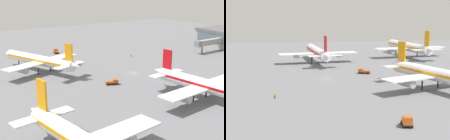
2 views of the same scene
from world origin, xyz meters
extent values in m
plane|color=slate|center=(0.00, 0.00, 0.00)|extent=(288.00, 288.00, 0.00)
cylinder|color=white|center=(22.77, 30.65, 4.91)|extent=(36.29, 16.89, 4.09)
cone|color=white|center=(41.34, 37.60, 4.91)|extent=(5.20, 5.08, 3.89)
cone|color=white|center=(4.19, 23.69, 5.53)|extent=(5.94, 4.86, 3.28)
cube|color=orange|center=(22.77, 30.65, 5.22)|extent=(34.92, 16.44, 0.74)
cube|color=white|center=(21.02, 29.99, 4.50)|extent=(17.98, 35.20, 0.37)
cylinder|color=#A5A8AD|center=(17.55, 39.26, 3.07)|extent=(5.32, 3.81, 2.25)
cylinder|color=#A5A8AD|center=(24.49, 20.72, 3.07)|extent=(5.32, 3.81, 2.25)
cube|color=white|center=(7.08, 24.77, 5.32)|extent=(8.08, 14.41, 0.29)
cube|color=orange|center=(7.08, 24.77, 10.23)|extent=(3.50, 1.67, 6.55)
cylinder|color=black|center=(34.96, 35.21, 1.43)|extent=(0.49, 0.49, 2.87)
cylinder|color=black|center=(18.83, 32.67, 1.43)|extent=(0.49, 0.49, 2.87)
cylinder|color=black|center=(21.13, 26.53, 1.43)|extent=(0.49, 0.49, 2.87)
cylinder|color=white|center=(-38.34, 0.11, 4.95)|extent=(37.76, 8.18, 4.13)
cone|color=white|center=(-18.45, 2.28, 5.57)|extent=(5.49, 3.84, 3.30)
cube|color=red|center=(-38.34, 0.11, 5.26)|extent=(36.27, 8.10, 0.74)
cube|color=white|center=(-36.47, 0.32, 4.54)|extent=(9.84, 36.09, 0.37)
cylinder|color=#A5A8AD|center=(-35.39, -9.61, 3.10)|extent=(5.10, 2.79, 2.27)
cylinder|color=#A5A8AD|center=(-37.56, 10.24, 3.10)|extent=(5.10, 2.79, 2.27)
cube|color=white|center=(-21.55, 1.95, 5.37)|extent=(4.89, 14.54, 0.30)
cube|color=red|center=(-21.55, 1.95, 10.32)|extent=(3.63, 0.83, 6.61)
cylinder|color=black|center=(-34.99, -2.84, 1.44)|extent=(0.50, 0.50, 2.89)
cylinder|color=black|center=(-35.71, 3.72, 1.44)|extent=(0.50, 0.50, 2.89)
cone|color=white|center=(-30.17, 51.71, 5.96)|extent=(5.95, 4.25, 3.53)
cylinder|color=#A5A8AD|center=(-47.92, 38.50, 3.31)|extent=(5.50, 3.11, 2.43)
cube|color=white|center=(-33.47, 51.25, 5.74)|extent=(5.63, 15.59, 0.32)
cube|color=orange|center=(-33.47, 51.25, 11.03)|extent=(3.88, 0.99, 7.06)
cube|color=black|center=(51.03, 10.81, 0.55)|extent=(3.50, 2.47, 0.30)
cube|color=#BF4C19|center=(51.71, 10.68, 1.50)|extent=(2.13, 2.21, 1.60)
cube|color=#3F596B|center=(52.51, 10.53, 1.82)|extent=(0.38, 1.58, 0.90)
cube|color=#BF4C19|center=(50.14, 10.98, 0.95)|extent=(1.73, 2.13, 0.50)
cylinder|color=black|center=(52.30, 11.54, 0.40)|extent=(0.84, 0.45, 0.80)
cylinder|color=black|center=(51.95, 9.67, 0.40)|extent=(0.84, 0.45, 0.80)
cylinder|color=black|center=(50.10, 11.96, 0.40)|extent=(0.84, 0.45, 0.80)
cylinder|color=black|center=(49.75, 10.09, 0.40)|extent=(0.84, 0.45, 0.80)
cube|color=black|center=(-7.72, 15.29, 0.55)|extent=(3.54, 4.79, 0.30)
cube|color=#BF4C19|center=(-8.25, 14.10, 1.30)|extent=(2.47, 2.42, 1.20)
cube|color=#3F596B|center=(-8.58, 13.36, 1.54)|extent=(1.49, 0.73, 0.67)
cube|color=#BF4C19|center=(-7.35, 16.11, 1.00)|extent=(2.80, 3.15, 0.60)
cylinder|color=black|center=(-7.48, 13.49, 0.40)|extent=(0.60, 0.85, 0.80)
cylinder|color=black|center=(-9.21, 14.27, 0.40)|extent=(0.60, 0.85, 0.80)
cylinder|color=black|center=(-6.22, 16.30, 0.40)|extent=(0.60, 0.85, 0.80)
cylinder|color=black|center=(-7.95, 17.08, 0.40)|extent=(0.60, 0.85, 0.80)
cylinder|color=#1E2338|center=(24.18, -17.11, 0.42)|extent=(0.45, 0.45, 0.85)
cylinder|color=yellow|center=(24.18, -17.11, 1.15)|extent=(0.54, 0.54, 0.60)
sphere|color=tan|center=(24.18, -17.11, 1.56)|extent=(0.22, 0.22, 0.22)
cylinder|color=yellow|center=(24.35, -16.94, 1.15)|extent=(0.10, 0.10, 0.54)
cylinder|color=yellow|center=(24.00, -17.27, 1.15)|extent=(0.10, 0.10, 0.54)
cube|color=#9E9993|center=(10.60, -58.29, 5.20)|extent=(3.34, 17.17, 2.80)
cylinder|color=slate|center=(10.34, -52.32, 1.90)|extent=(0.90, 0.90, 3.80)
cube|color=slate|center=(10.19, -48.77, 5.20)|extent=(3.22, 2.53, 3.08)
camera|label=1|loc=(-99.13, 75.65, 35.68)|focal=51.47mm
camera|label=2|loc=(113.84, -12.98, 23.51)|focal=53.16mm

